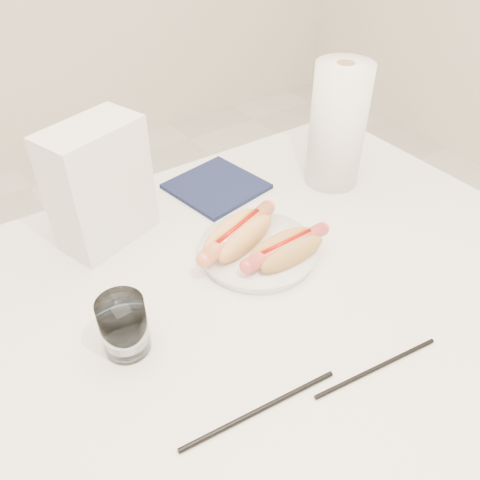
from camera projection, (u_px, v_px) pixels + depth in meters
table at (225, 327)px, 0.80m from camera, size 1.20×0.80×0.75m
plate at (257, 251)px, 0.84m from camera, size 0.20×0.20×0.02m
hotdog_left at (238, 235)px, 0.82m from camera, size 0.18×0.11×0.05m
hotdog_right at (286, 250)px, 0.80m from camera, size 0.16×0.07×0.04m
water_glass at (124, 326)px, 0.66m from camera, size 0.06×0.06×0.09m
chopstick_near at (260, 410)px, 0.61m from camera, size 0.22×0.03×0.01m
chopstick_far at (377, 368)px, 0.66m from camera, size 0.20×0.03×0.01m
napkin_box at (100, 185)px, 0.82m from camera, size 0.18×0.14×0.22m
navy_napkin at (216, 186)px, 1.00m from camera, size 0.19×0.19×0.01m
paper_towel_roll at (337, 126)px, 0.95m from camera, size 0.14×0.14×0.25m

